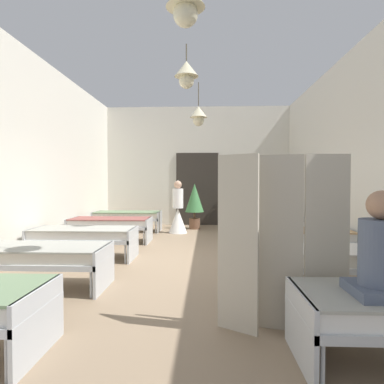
# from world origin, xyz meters

# --- Properties ---
(ground_plane) EXTENTS (6.66, 10.80, 0.10)m
(ground_plane) POSITION_xyz_m (0.00, 0.00, -0.05)
(ground_plane) COLOR #8C755B
(room_shell) EXTENTS (6.46, 10.40, 3.94)m
(room_shell) POSITION_xyz_m (0.00, 1.27, 1.98)
(room_shell) COLOR silver
(room_shell) RESTS_ON ground
(bed_left_row_1) EXTENTS (1.90, 0.84, 0.57)m
(bed_left_row_1) POSITION_xyz_m (-1.98, -1.76, 0.44)
(bed_left_row_1) COLOR #B7BCC1
(bed_left_row_1) RESTS_ON ground
(bed_right_row_1) EXTENTS (1.90, 0.84, 0.57)m
(bed_right_row_1) POSITION_xyz_m (1.98, -1.76, 0.44)
(bed_right_row_1) COLOR #B7BCC1
(bed_right_row_1) RESTS_ON ground
(bed_left_row_2) EXTENTS (1.90, 0.84, 0.57)m
(bed_left_row_2) POSITION_xyz_m (-1.98, 0.00, 0.44)
(bed_left_row_2) COLOR #B7BCC1
(bed_left_row_2) RESTS_ON ground
(bed_right_row_2) EXTENTS (1.90, 0.84, 0.57)m
(bed_right_row_2) POSITION_xyz_m (1.98, 0.00, 0.44)
(bed_right_row_2) COLOR #B7BCC1
(bed_right_row_2) RESTS_ON ground
(bed_left_row_3) EXTENTS (1.90, 0.84, 0.57)m
(bed_left_row_3) POSITION_xyz_m (-1.98, 1.76, 0.44)
(bed_left_row_3) COLOR #B7BCC1
(bed_left_row_3) RESTS_ON ground
(bed_right_row_3) EXTENTS (1.90, 0.84, 0.57)m
(bed_right_row_3) POSITION_xyz_m (1.98, 1.76, 0.44)
(bed_right_row_3) COLOR #B7BCC1
(bed_right_row_3) RESTS_ON ground
(bed_left_row_4) EXTENTS (1.90, 0.84, 0.57)m
(bed_left_row_4) POSITION_xyz_m (-1.98, 3.52, 0.44)
(bed_left_row_4) COLOR #B7BCC1
(bed_left_row_4) RESTS_ON ground
(bed_right_row_4) EXTENTS (1.90, 0.84, 0.57)m
(bed_right_row_4) POSITION_xyz_m (1.98, 3.52, 0.44)
(bed_right_row_4) COLOR #B7BCC1
(bed_right_row_4) RESTS_ON ground
(nurse_near_aisle) EXTENTS (0.52, 0.52, 1.49)m
(nurse_near_aisle) POSITION_xyz_m (-0.49, 3.26, 0.53)
(nurse_near_aisle) COLOR white
(nurse_near_aisle) RESTS_ON ground
(patient_seated_primary) EXTENTS (0.44, 0.44, 0.80)m
(patient_seated_primary) POSITION_xyz_m (1.63, -0.04, 0.87)
(patient_seated_primary) COLOR gray
(patient_seated_primary) RESTS_ON bed_right_row_2
(patient_seated_secondary) EXTENTS (0.44, 0.44, 0.80)m
(patient_seated_secondary) POSITION_xyz_m (1.63, -3.60, 0.87)
(patient_seated_secondary) COLOR #515B70
(patient_seated_secondary) RESTS_ON bed_right_row_0
(potted_plant) EXTENTS (0.57, 0.57, 1.38)m
(potted_plant) POSITION_xyz_m (-0.06, 4.10, 0.86)
(potted_plant) COLOR brown
(potted_plant) RESTS_ON ground
(privacy_screen) EXTENTS (1.24, 0.25, 1.70)m
(privacy_screen) POSITION_xyz_m (1.03, -2.95, 0.85)
(privacy_screen) COLOR #BCB29E
(privacy_screen) RESTS_ON ground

